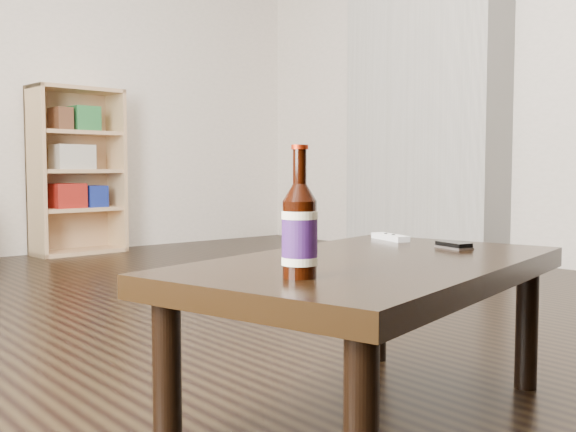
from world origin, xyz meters
TOP-DOWN VIEW (x-y plane):
  - floor at (0.00, 0.00)m, footprint 5.00×6.00m
  - chimney_breast at (2.35, 1.20)m, footprint 0.30×1.20m
  - bookshelf at (0.53, 2.87)m, footprint 0.65×0.33m
  - coffee_table at (-0.20, -0.71)m, footprint 1.16×0.84m
  - beer_bottle at (-0.51, -0.81)m, footprint 0.07×0.07m
  - phone at (0.13, -0.70)m, footprint 0.07×0.11m
  - remote at (0.16, -0.44)m, footprint 0.08×0.16m

SIDE VIEW (x-z plane):
  - floor at x=0.00m, z-range -0.01..0.00m
  - coffee_table at x=-0.20m, z-range 0.14..0.53m
  - phone at x=0.13m, z-range 0.39..0.41m
  - remote at x=0.16m, z-range 0.39..0.41m
  - beer_bottle at x=-0.51m, z-range 0.35..0.61m
  - bookshelf at x=0.53m, z-range 0.02..1.21m
  - chimney_breast at x=2.35m, z-range 0.00..2.70m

